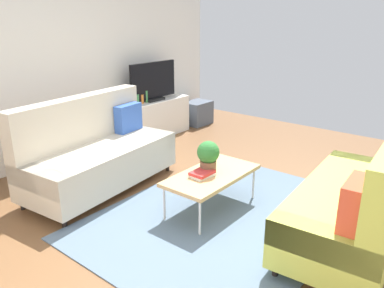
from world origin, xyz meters
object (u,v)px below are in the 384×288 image
potted_plant (208,155)px  table_book_0 (202,175)px  storage_trunk (197,113)px  couch_green (359,201)px  vase_0 (125,102)px  bottle_0 (138,99)px  bottle_1 (142,99)px  tv_console (154,118)px  couch_beige (97,153)px  bottle_2 (147,97)px  coffee_table (212,176)px  tv (153,82)px

potted_plant → table_book_0: size_ratio=1.44×
storage_trunk → table_book_0: 3.52m
couch_green → potted_plant: bearing=96.5°
table_book_0 → vase_0: bearing=66.0°
bottle_0 → bottle_1: (0.10, 0.00, -0.01)m
tv_console → bottle_0: 0.56m
bottle_0 → couch_beige: bearing=-149.9°
vase_0 → bottle_2: bearing=-12.9°
storage_trunk → potted_plant: size_ratio=1.50×
vase_0 → potted_plant: bearing=-111.5°
coffee_table → bottle_1: bearing=62.1°
couch_green → bottle_0: bearing=73.1°
bottle_1 → couch_green: bearing=-103.9°
table_book_0 → bottle_1: (1.34, 2.27, 0.28)m
storage_trunk → bottle_2: bearing=177.3°
vase_0 → bottle_2: size_ratio=0.68×
storage_trunk → vase_0: vase_0 is taller
bottle_0 → bottle_2: bottle_2 is taller
coffee_table → tv: size_ratio=1.10×
couch_beige → couch_green: 2.92m
potted_plant → bottle_2: bottle_2 is taller
couch_beige → vase_0: (1.32, 0.97, 0.27)m
couch_beige → bottle_0: bearing=-156.0°
tv_console → vase_0: (-0.58, 0.05, 0.39)m
table_book_0 → vase_0: (1.05, 2.36, 0.27)m
vase_0 → tv_console: bearing=-4.9°
tv_console → vase_0: 0.70m
bottle_0 → tv: bearing=2.9°
coffee_table → potted_plant: size_ratio=3.18×
vase_0 → bottle_0: (0.19, -0.09, 0.02)m
couch_green → potted_plant: size_ratio=5.67×
vase_0 → bottle_1: size_ratio=0.90×
table_book_0 → bottle_2: 2.70m
table_book_0 → bottle_1: bottle_1 is taller
tv_console → tv: tv is taller
couch_green → bottle_0: size_ratio=11.71×
couch_beige → tv_console: bearing=-160.4°
potted_plant → vase_0: vase_0 is taller
couch_beige → bottle_2: couch_beige is taller
coffee_table → bottle_0: bearing=64.1°
couch_beige → vase_0: 1.66m
coffee_table → storage_trunk: (2.61, 2.24, -0.17)m
couch_green → vase_0: couch_green is taller
couch_beige → bottle_1: (1.61, 0.88, 0.27)m
couch_beige → bottle_1: bearing=-157.6°
vase_0 → bottle_2: bottle_2 is taller
tv → vase_0: size_ratio=7.51×
storage_trunk → bottle_1: (-1.39, 0.06, 0.49)m
bottle_0 → bottle_2: size_ratio=0.86×
vase_0 → bottle_2: (0.39, -0.09, 0.03)m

